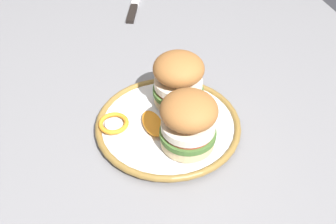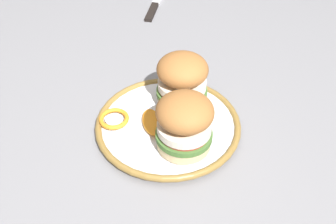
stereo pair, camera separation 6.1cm
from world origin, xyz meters
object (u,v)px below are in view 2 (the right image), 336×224
(dining_table, at_px, (173,134))
(table_knife, at_px, (156,4))
(dinner_plate, at_px, (168,125))
(sandwich_half_left, at_px, (182,80))
(sandwich_half_right, at_px, (181,123))

(dining_table, bearing_deg, table_knife, -0.68)
(dining_table, distance_m, dinner_plate, 0.12)
(dinner_plate, xyz_separation_m, sandwich_half_left, (0.05, -0.03, 0.06))
(table_knife, bearing_deg, sandwich_half_right, 178.97)
(dining_table, xyz_separation_m, table_knife, (0.41, -0.00, 0.09))
(dinner_plate, height_order, table_knife, dinner_plate)
(sandwich_half_right, bearing_deg, dinner_plate, 13.92)
(table_knife, bearing_deg, sandwich_half_left, -178.93)
(dinner_plate, xyz_separation_m, table_knife, (0.48, -0.02, -0.01))
(sandwich_half_left, distance_m, sandwich_half_right, 0.11)
(sandwich_half_left, xyz_separation_m, sandwich_half_right, (-0.11, 0.02, 0.00))
(dinner_plate, bearing_deg, sandwich_half_left, -32.01)
(sandwich_half_left, distance_m, table_knife, 0.43)
(sandwich_half_left, bearing_deg, table_knife, 1.07)
(dinner_plate, distance_m, table_knife, 0.48)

